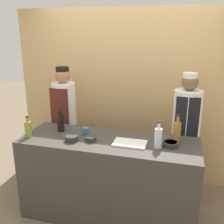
{
  "coord_description": "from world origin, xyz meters",
  "views": [
    {
      "loc": [
        0.74,
        -2.54,
        2.1
      ],
      "look_at": [
        0.0,
        0.14,
        1.23
      ],
      "focal_mm": 42.0,
      "sensor_mm": 36.0,
      "label": 1
    }
  ],
  "objects_px": {
    "sauce_bowl_brown": "(171,144)",
    "bottle_oil": "(28,129)",
    "sauce_bowl_orange": "(91,139)",
    "chef_left": "(65,120)",
    "bottle_soy": "(61,121)",
    "chef_right": "(185,133)",
    "cup_blue": "(86,131)",
    "cutting_board": "(130,143)",
    "bottle_vinegar": "(177,131)",
    "sauce_bowl_white": "(72,138)",
    "bottle_clear": "(158,137)"
  },
  "relations": [
    {
      "from": "sauce_bowl_brown",
      "to": "bottle_oil",
      "type": "bearing_deg",
      "value": -174.21
    },
    {
      "from": "sauce_bowl_orange",
      "to": "chef_left",
      "type": "distance_m",
      "value": 0.94
    },
    {
      "from": "sauce_bowl_brown",
      "to": "bottle_soy",
      "type": "distance_m",
      "value": 1.29
    },
    {
      "from": "sauce_bowl_brown",
      "to": "bottle_soy",
      "type": "xyz_separation_m",
      "value": [
        -1.28,
        0.1,
        0.09
      ]
    },
    {
      "from": "sauce_bowl_brown",
      "to": "bottle_oil",
      "type": "relative_size",
      "value": 0.66
    },
    {
      "from": "chef_right",
      "to": "cup_blue",
      "type": "bearing_deg",
      "value": -153.81
    },
    {
      "from": "bottle_oil",
      "to": "cup_blue",
      "type": "distance_m",
      "value": 0.64
    },
    {
      "from": "sauce_bowl_orange",
      "to": "cutting_board",
      "type": "height_order",
      "value": "sauce_bowl_orange"
    },
    {
      "from": "bottle_vinegar",
      "to": "chef_left",
      "type": "relative_size",
      "value": 0.19
    },
    {
      "from": "cup_blue",
      "to": "chef_right",
      "type": "relative_size",
      "value": 0.05
    },
    {
      "from": "sauce_bowl_brown",
      "to": "cutting_board",
      "type": "bearing_deg",
      "value": -171.74
    },
    {
      "from": "sauce_bowl_brown",
      "to": "bottle_vinegar",
      "type": "bearing_deg",
      "value": 67.1
    },
    {
      "from": "bottle_soy",
      "to": "sauce_bowl_white",
      "type": "bearing_deg",
      "value": -44.92
    },
    {
      "from": "sauce_bowl_white",
      "to": "sauce_bowl_orange",
      "type": "distance_m",
      "value": 0.21
    },
    {
      "from": "sauce_bowl_brown",
      "to": "sauce_bowl_orange",
      "type": "bearing_deg",
      "value": -173.93
    },
    {
      "from": "bottle_oil",
      "to": "cup_blue",
      "type": "xyz_separation_m",
      "value": [
        0.6,
        0.21,
        -0.05
      ]
    },
    {
      "from": "sauce_bowl_brown",
      "to": "bottle_clear",
      "type": "distance_m",
      "value": 0.16
    },
    {
      "from": "cutting_board",
      "to": "bottle_vinegar",
      "type": "relative_size",
      "value": 1.11
    },
    {
      "from": "cup_blue",
      "to": "sauce_bowl_brown",
      "type": "bearing_deg",
      "value": -3.3
    },
    {
      "from": "sauce_bowl_brown",
      "to": "sauce_bowl_orange",
      "type": "xyz_separation_m",
      "value": [
        -0.84,
        -0.09,
        -0.0
      ]
    },
    {
      "from": "bottle_clear",
      "to": "bottle_oil",
      "type": "height_order",
      "value": "bottle_clear"
    },
    {
      "from": "sauce_bowl_white",
      "to": "bottle_soy",
      "type": "bearing_deg",
      "value": 135.08
    },
    {
      "from": "sauce_bowl_orange",
      "to": "chef_left",
      "type": "height_order",
      "value": "chef_left"
    },
    {
      "from": "sauce_bowl_white",
      "to": "chef_left",
      "type": "relative_size",
      "value": 0.09
    },
    {
      "from": "cutting_board",
      "to": "sauce_bowl_brown",
      "type": "bearing_deg",
      "value": 8.26
    },
    {
      "from": "sauce_bowl_brown",
      "to": "cup_blue",
      "type": "height_order",
      "value": "cup_blue"
    },
    {
      "from": "sauce_bowl_orange",
      "to": "bottle_clear",
      "type": "xyz_separation_m",
      "value": [
        0.72,
        0.03,
        0.08
      ]
    },
    {
      "from": "cup_blue",
      "to": "chef_left",
      "type": "relative_size",
      "value": 0.05
    },
    {
      "from": "sauce_bowl_white",
      "to": "chef_right",
      "type": "height_order",
      "value": "chef_right"
    },
    {
      "from": "cutting_board",
      "to": "bottle_soy",
      "type": "bearing_deg",
      "value": 169.72
    },
    {
      "from": "cup_blue",
      "to": "sauce_bowl_white",
      "type": "bearing_deg",
      "value": -113.53
    },
    {
      "from": "sauce_bowl_white",
      "to": "bottle_clear",
      "type": "distance_m",
      "value": 0.93
    },
    {
      "from": "sauce_bowl_white",
      "to": "bottle_soy",
      "type": "distance_m",
      "value": 0.35
    },
    {
      "from": "chef_right",
      "to": "sauce_bowl_brown",
      "type": "bearing_deg",
      "value": -104.06
    },
    {
      "from": "bottle_soy",
      "to": "bottle_oil",
      "type": "bearing_deg",
      "value": -137.21
    },
    {
      "from": "bottle_soy",
      "to": "sauce_bowl_brown",
      "type": "bearing_deg",
      "value": -4.34
    },
    {
      "from": "sauce_bowl_white",
      "to": "bottle_vinegar",
      "type": "distance_m",
      "value": 1.13
    },
    {
      "from": "cutting_board",
      "to": "sauce_bowl_orange",
      "type": "bearing_deg",
      "value": -176.08
    },
    {
      "from": "chef_right",
      "to": "chef_left",
      "type": "bearing_deg",
      "value": -180.0
    },
    {
      "from": "bottle_oil",
      "to": "cutting_board",
      "type": "bearing_deg",
      "value": 4.89
    },
    {
      "from": "cutting_board",
      "to": "cup_blue",
      "type": "distance_m",
      "value": 0.55
    },
    {
      "from": "sauce_bowl_brown",
      "to": "cup_blue",
      "type": "bearing_deg",
      "value": 176.7
    },
    {
      "from": "sauce_bowl_orange",
      "to": "sauce_bowl_brown",
      "type": "bearing_deg",
      "value": 6.07
    },
    {
      "from": "cutting_board",
      "to": "bottle_vinegar",
      "type": "height_order",
      "value": "bottle_vinegar"
    },
    {
      "from": "bottle_oil",
      "to": "bottle_vinegar",
      "type": "relative_size",
      "value": 0.77
    },
    {
      "from": "sauce_bowl_brown",
      "to": "chef_right",
      "type": "bearing_deg",
      "value": 75.94
    },
    {
      "from": "chef_left",
      "to": "chef_right",
      "type": "relative_size",
      "value": 1.01
    },
    {
      "from": "sauce_bowl_white",
      "to": "cup_blue",
      "type": "bearing_deg",
      "value": 66.47
    },
    {
      "from": "cup_blue",
      "to": "chef_left",
      "type": "distance_m",
      "value": 0.76
    },
    {
      "from": "sauce_bowl_orange",
      "to": "cup_blue",
      "type": "height_order",
      "value": "cup_blue"
    }
  ]
}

